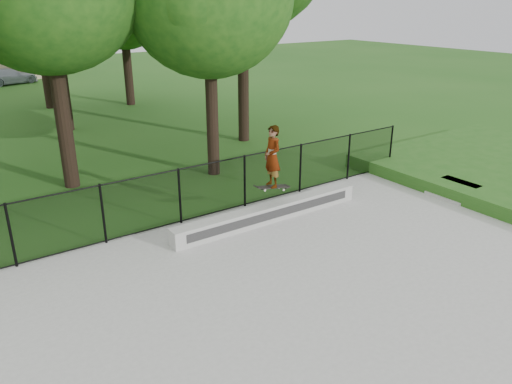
# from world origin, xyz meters

# --- Properties ---
(ground) EXTENTS (100.00, 100.00, 0.00)m
(ground) POSITION_xyz_m (0.00, 0.00, 0.00)
(ground) COLOR #235919
(ground) RESTS_ON ground
(concrete_slab) EXTENTS (14.00, 12.00, 0.06)m
(concrete_slab) POSITION_xyz_m (0.00, 0.00, 0.03)
(concrete_slab) COLOR #A4A59F
(concrete_slab) RESTS_ON ground
(grind_ledge) EXTENTS (5.65, 0.40, 0.45)m
(grind_ledge) POSITION_xyz_m (1.98, 4.70, 0.28)
(grind_ledge) COLOR #B4B5AF
(grind_ledge) RESTS_ON concrete_slab
(car_c) EXTENTS (3.74, 2.47, 1.09)m
(car_c) POSITION_xyz_m (0.79, 33.59, 0.54)
(car_c) COLOR #A7AFBD
(car_c) RESTS_ON ground
(skater_airborne) EXTENTS (0.84, 0.62, 1.74)m
(skater_airborne) POSITION_xyz_m (2.00, 4.63, 1.81)
(skater_airborne) COLOR black
(skater_airborne) RESTS_ON ground
(chainlink_fence) EXTENTS (16.06, 0.06, 1.50)m
(chainlink_fence) POSITION_xyz_m (0.00, 5.90, 0.81)
(chainlink_fence) COLOR black
(chainlink_fence) RESTS_ON concrete_slab
(concrete_steps) EXTENTS (1.07, 1.20, 0.45)m
(concrete_steps) POSITION_xyz_m (7.59, 3.00, 0.17)
(concrete_steps) COLOR #A4A59F
(concrete_steps) RESTS_ON ground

